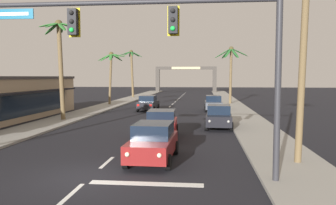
{
  "coord_description": "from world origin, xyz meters",
  "views": [
    {
      "loc": [
        4.16,
        -12.24,
        3.73
      ],
      "look_at": [
        2.08,
        8.0,
        2.2
      ],
      "focal_mm": 36.93,
      "sensor_mm": 36.0,
      "label": 1
    }
  ],
  "objects_px": {
    "palm_left_second": "(60,52)",
    "palm_left_third": "(111,64)",
    "sedan_parked_mid_kerb": "(213,103)",
    "palm_left_farthest": "(132,66)",
    "sedan_oncoming_far": "(148,103)",
    "town_gateway_arch": "(186,76)",
    "sedan_third_in_queue": "(161,124)",
    "sedan_lead_at_stop_bar": "(153,142)",
    "traffic_signal_mast": "(179,38)",
    "sedan_parked_nearest_kerb": "(219,116)",
    "palm_right_farthest": "(231,63)"
  },
  "relations": [
    {
      "from": "sedan_oncoming_far",
      "to": "palm_left_farthest",
      "type": "xyz_separation_m",
      "value": [
        -6.55,
        22.58,
        4.82
      ]
    },
    {
      "from": "traffic_signal_mast",
      "to": "town_gateway_arch",
      "type": "distance_m",
      "value": 69.65
    },
    {
      "from": "palm_left_second",
      "to": "town_gateway_arch",
      "type": "distance_m",
      "value": 54.41
    },
    {
      "from": "sedan_parked_mid_kerb",
      "to": "town_gateway_arch",
      "type": "xyz_separation_m",
      "value": [
        -5.23,
        43.91,
        3.13
      ]
    },
    {
      "from": "sedan_lead_at_stop_bar",
      "to": "sedan_parked_nearest_kerb",
      "type": "bearing_deg",
      "value": 72.0
    },
    {
      "from": "town_gateway_arch",
      "to": "palm_left_third",
      "type": "bearing_deg",
      "value": -101.57
    },
    {
      "from": "sedan_parked_nearest_kerb",
      "to": "sedan_parked_mid_kerb",
      "type": "xyz_separation_m",
      "value": [
        -0.05,
        12.53,
        0.0
      ]
    },
    {
      "from": "palm_left_farthest",
      "to": "town_gateway_arch",
      "type": "xyz_separation_m",
      "value": [
        8.39,
        21.85,
        -1.69
      ]
    },
    {
      "from": "sedan_parked_mid_kerb",
      "to": "palm_left_farthest",
      "type": "height_order",
      "value": "palm_left_farthest"
    },
    {
      "from": "palm_left_third",
      "to": "palm_left_farthest",
      "type": "bearing_deg",
      "value": 92.3
    },
    {
      "from": "sedan_third_in_queue",
      "to": "sedan_parked_mid_kerb",
      "type": "xyz_separation_m",
      "value": [
        3.61,
        16.94,
        0.0
      ]
    },
    {
      "from": "sedan_oncoming_far",
      "to": "sedan_lead_at_stop_bar",
      "type": "bearing_deg",
      "value": -80.3
    },
    {
      "from": "sedan_third_in_queue",
      "to": "sedan_oncoming_far",
      "type": "xyz_separation_m",
      "value": [
        -3.46,
        16.42,
        0.0
      ]
    },
    {
      "from": "traffic_signal_mast",
      "to": "palm_right_farthest",
      "type": "xyz_separation_m",
      "value": [
        4.45,
        34.82,
        0.48
      ]
    },
    {
      "from": "traffic_signal_mast",
      "to": "palm_left_third",
      "type": "xyz_separation_m",
      "value": [
        -11.07,
        31.72,
        0.24
      ]
    },
    {
      "from": "sedan_lead_at_stop_bar",
      "to": "palm_left_second",
      "type": "distance_m",
      "value": 16.81
    },
    {
      "from": "town_gateway_arch",
      "to": "sedan_parked_nearest_kerb",
      "type": "bearing_deg",
      "value": -84.65
    },
    {
      "from": "sedan_parked_nearest_kerb",
      "to": "palm_left_farthest",
      "type": "relative_size",
      "value": 0.54
    },
    {
      "from": "sedan_oncoming_far",
      "to": "sedan_parked_mid_kerb",
      "type": "height_order",
      "value": "same"
    },
    {
      "from": "sedan_parked_mid_kerb",
      "to": "sedan_lead_at_stop_bar",
      "type": "bearing_deg",
      "value": -98.19
    },
    {
      "from": "sedan_lead_at_stop_bar",
      "to": "sedan_parked_mid_kerb",
      "type": "bearing_deg",
      "value": 81.81
    },
    {
      "from": "sedan_lead_at_stop_bar",
      "to": "sedan_parked_mid_kerb",
      "type": "relative_size",
      "value": 1.0
    },
    {
      "from": "palm_left_second",
      "to": "palm_right_farthest",
      "type": "distance_m",
      "value": 24.58
    },
    {
      "from": "palm_left_second",
      "to": "sedan_oncoming_far",
      "type": "bearing_deg",
      "value": 57.97
    },
    {
      "from": "sedan_parked_mid_kerb",
      "to": "palm_right_farthest",
      "type": "distance_m",
      "value": 10.6
    },
    {
      "from": "sedan_lead_at_stop_bar",
      "to": "palm_left_farthest",
      "type": "relative_size",
      "value": 0.54
    },
    {
      "from": "traffic_signal_mast",
      "to": "town_gateway_arch",
      "type": "relative_size",
      "value": 0.76
    },
    {
      "from": "sedan_lead_at_stop_bar",
      "to": "sedan_parked_mid_kerb",
      "type": "xyz_separation_m",
      "value": [
        3.28,
        22.76,
        0.0
      ]
    },
    {
      "from": "sedan_lead_at_stop_bar",
      "to": "palm_left_second",
      "type": "relative_size",
      "value": 0.53
    },
    {
      "from": "palm_right_farthest",
      "to": "sedan_third_in_queue",
      "type": "bearing_deg",
      "value": -103.25
    },
    {
      "from": "sedan_third_in_queue",
      "to": "palm_left_third",
      "type": "distance_m",
      "value": 25.24
    },
    {
      "from": "palm_left_third",
      "to": "palm_left_farthest",
      "type": "distance_m",
      "value": 16.01
    },
    {
      "from": "traffic_signal_mast",
      "to": "sedan_lead_at_stop_bar",
      "type": "relative_size",
      "value": 2.42
    },
    {
      "from": "palm_left_third",
      "to": "sedan_parked_mid_kerb",
      "type": "bearing_deg",
      "value": -25.05
    },
    {
      "from": "sedan_third_in_queue",
      "to": "sedan_oncoming_far",
      "type": "bearing_deg",
      "value": 101.9
    },
    {
      "from": "palm_left_second",
      "to": "palm_right_farthest",
      "type": "relative_size",
      "value": 1.09
    },
    {
      "from": "sedan_oncoming_far",
      "to": "palm_left_third",
      "type": "bearing_deg",
      "value": 131.86
    },
    {
      "from": "palm_left_second",
      "to": "palm_left_third",
      "type": "bearing_deg",
      "value": 90.1
    },
    {
      "from": "palm_left_third",
      "to": "palm_right_farthest",
      "type": "relative_size",
      "value": 0.89
    },
    {
      "from": "traffic_signal_mast",
      "to": "palm_right_farthest",
      "type": "bearing_deg",
      "value": 82.72
    },
    {
      "from": "traffic_signal_mast",
      "to": "sedan_lead_at_stop_bar",
      "type": "bearing_deg",
      "value": 115.18
    },
    {
      "from": "sedan_lead_at_stop_bar",
      "to": "sedan_third_in_queue",
      "type": "bearing_deg",
      "value": 93.34
    },
    {
      "from": "sedan_third_in_queue",
      "to": "palm_left_second",
      "type": "xyz_separation_m",
      "value": [
        -9.34,
        7.03,
        4.91
      ]
    },
    {
      "from": "sedan_oncoming_far",
      "to": "town_gateway_arch",
      "type": "bearing_deg",
      "value": 87.63
    },
    {
      "from": "traffic_signal_mast",
      "to": "palm_right_farthest",
      "type": "height_order",
      "value": "palm_right_farthest"
    },
    {
      "from": "palm_left_second",
      "to": "sedan_parked_mid_kerb",
      "type": "bearing_deg",
      "value": 37.44
    },
    {
      "from": "sedan_parked_mid_kerb",
      "to": "palm_right_farthest",
      "type": "relative_size",
      "value": 0.58
    },
    {
      "from": "sedan_third_in_queue",
      "to": "sedan_parked_nearest_kerb",
      "type": "relative_size",
      "value": 1.0
    },
    {
      "from": "palm_right_farthest",
      "to": "town_gateway_arch",
      "type": "height_order",
      "value": "palm_right_farthest"
    },
    {
      "from": "sedan_lead_at_stop_bar",
      "to": "palm_right_farthest",
      "type": "distance_m",
      "value": 32.78
    }
  ]
}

